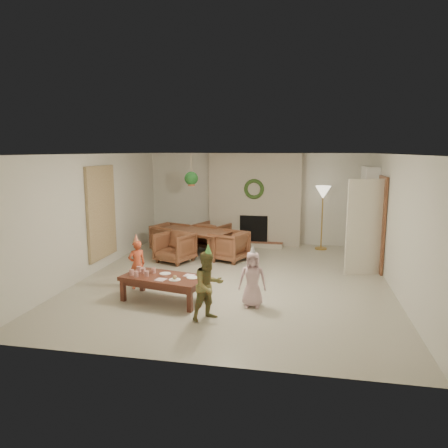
% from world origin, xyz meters
% --- Properties ---
extents(floor, '(7.00, 7.00, 0.00)m').
position_xyz_m(floor, '(0.00, 0.00, 0.00)').
color(floor, '#B7B29E').
rests_on(floor, ground).
extents(ceiling, '(7.00, 7.00, 0.00)m').
position_xyz_m(ceiling, '(0.00, 0.00, 2.50)').
color(ceiling, white).
rests_on(ceiling, wall_back).
extents(wall_back, '(7.00, 0.00, 7.00)m').
position_xyz_m(wall_back, '(0.00, 3.50, 1.25)').
color(wall_back, silver).
rests_on(wall_back, floor).
extents(wall_front, '(7.00, 0.00, 7.00)m').
position_xyz_m(wall_front, '(0.00, -3.50, 1.25)').
color(wall_front, silver).
rests_on(wall_front, floor).
extents(wall_left, '(0.00, 7.00, 7.00)m').
position_xyz_m(wall_left, '(-3.00, 0.00, 1.25)').
color(wall_left, silver).
rests_on(wall_left, floor).
extents(wall_right, '(0.00, 7.00, 7.00)m').
position_xyz_m(wall_right, '(3.00, 0.00, 1.25)').
color(wall_right, silver).
rests_on(wall_right, floor).
extents(fireplace_mass, '(2.50, 0.40, 2.50)m').
position_xyz_m(fireplace_mass, '(0.00, 3.30, 1.25)').
color(fireplace_mass, '#5D2B18').
rests_on(fireplace_mass, floor).
extents(fireplace_hearth, '(1.60, 0.30, 0.12)m').
position_xyz_m(fireplace_hearth, '(0.00, 2.95, 0.06)').
color(fireplace_hearth, brown).
rests_on(fireplace_hearth, floor).
extents(fireplace_firebox, '(0.75, 0.12, 0.75)m').
position_xyz_m(fireplace_firebox, '(0.00, 3.12, 0.45)').
color(fireplace_firebox, black).
rests_on(fireplace_firebox, floor).
extents(fireplace_wreath, '(0.54, 0.10, 0.54)m').
position_xyz_m(fireplace_wreath, '(0.00, 3.07, 1.55)').
color(fireplace_wreath, '#254219').
rests_on(fireplace_wreath, fireplace_mass).
extents(floor_lamp_base, '(0.31, 0.31, 0.03)m').
position_xyz_m(floor_lamp_base, '(1.80, 3.00, 0.02)').
color(floor_lamp_base, gold).
rests_on(floor_lamp_base, floor).
extents(floor_lamp_post, '(0.03, 0.03, 1.50)m').
position_xyz_m(floor_lamp_post, '(1.80, 3.00, 0.78)').
color(floor_lamp_post, gold).
rests_on(floor_lamp_post, floor).
extents(floor_lamp_shade, '(0.40, 0.40, 0.33)m').
position_xyz_m(floor_lamp_shade, '(1.80, 3.00, 1.50)').
color(floor_lamp_shade, beige).
rests_on(floor_lamp_shade, floor_lamp_post).
extents(bookshelf_carcass, '(0.30, 1.00, 2.20)m').
position_xyz_m(bookshelf_carcass, '(2.84, 2.30, 1.10)').
color(bookshelf_carcass, white).
rests_on(bookshelf_carcass, floor).
extents(bookshelf_shelf_a, '(0.30, 0.92, 0.03)m').
position_xyz_m(bookshelf_shelf_a, '(2.82, 2.30, 0.45)').
color(bookshelf_shelf_a, white).
rests_on(bookshelf_shelf_a, bookshelf_carcass).
extents(bookshelf_shelf_b, '(0.30, 0.92, 0.03)m').
position_xyz_m(bookshelf_shelf_b, '(2.82, 2.30, 0.85)').
color(bookshelf_shelf_b, white).
rests_on(bookshelf_shelf_b, bookshelf_carcass).
extents(bookshelf_shelf_c, '(0.30, 0.92, 0.03)m').
position_xyz_m(bookshelf_shelf_c, '(2.82, 2.30, 1.25)').
color(bookshelf_shelf_c, white).
rests_on(bookshelf_shelf_c, bookshelf_carcass).
extents(bookshelf_shelf_d, '(0.30, 0.92, 0.03)m').
position_xyz_m(bookshelf_shelf_d, '(2.82, 2.30, 1.65)').
color(bookshelf_shelf_d, white).
rests_on(bookshelf_shelf_d, bookshelf_carcass).
extents(books_row_lower, '(0.20, 0.40, 0.24)m').
position_xyz_m(books_row_lower, '(2.80, 2.15, 0.59)').
color(books_row_lower, '#A3211E').
rests_on(books_row_lower, bookshelf_shelf_a).
extents(books_row_mid, '(0.20, 0.44, 0.24)m').
position_xyz_m(books_row_mid, '(2.80, 2.35, 0.99)').
color(books_row_mid, navy).
rests_on(books_row_mid, bookshelf_shelf_b).
extents(books_row_upper, '(0.20, 0.36, 0.22)m').
position_xyz_m(books_row_upper, '(2.80, 2.20, 1.38)').
color(books_row_upper, '#A79D23').
rests_on(books_row_upper, bookshelf_shelf_c).
extents(door_frame, '(0.05, 0.86, 2.04)m').
position_xyz_m(door_frame, '(2.96, 1.20, 1.02)').
color(door_frame, brown).
rests_on(door_frame, floor).
extents(door_leaf, '(0.77, 0.32, 2.00)m').
position_xyz_m(door_leaf, '(2.58, 0.82, 1.00)').
color(door_leaf, beige).
rests_on(door_leaf, floor).
extents(curtain_panel, '(0.06, 1.20, 2.00)m').
position_xyz_m(curtain_panel, '(-2.96, 0.20, 1.25)').
color(curtain_panel, '#C1B388').
rests_on(curtain_panel, wall_left).
extents(dining_table, '(2.05, 1.59, 0.63)m').
position_xyz_m(dining_table, '(-1.30, 1.76, 0.32)').
color(dining_table, brown).
rests_on(dining_table, floor).
extents(dining_chair_near, '(0.98, 0.99, 0.70)m').
position_xyz_m(dining_chair_near, '(-1.59, 1.02, 0.35)').
color(dining_chair_near, brown).
rests_on(dining_chair_near, floor).
extents(dining_chair_far, '(0.98, 0.99, 0.70)m').
position_xyz_m(dining_chair_far, '(-1.01, 2.50, 0.35)').
color(dining_chair_far, brown).
rests_on(dining_chair_far, floor).
extents(dining_chair_left, '(0.99, 0.98, 0.70)m').
position_xyz_m(dining_chair_left, '(-2.04, 2.05, 0.35)').
color(dining_chair_left, brown).
rests_on(dining_chair_left, floor).
extents(dining_chair_right, '(0.99, 0.98, 0.70)m').
position_xyz_m(dining_chair_right, '(-0.38, 1.40, 0.35)').
color(dining_chair_right, brown).
rests_on(dining_chair_right, floor).
extents(hanging_plant_cord, '(0.01, 0.01, 0.70)m').
position_xyz_m(hanging_plant_cord, '(-1.30, 1.50, 2.15)').
color(hanging_plant_cord, tan).
rests_on(hanging_plant_cord, ceiling).
extents(hanging_plant_pot, '(0.16, 0.16, 0.12)m').
position_xyz_m(hanging_plant_pot, '(-1.30, 1.50, 1.80)').
color(hanging_plant_pot, '#985131').
rests_on(hanging_plant_pot, hanging_plant_cord).
extents(hanging_plant_foliage, '(0.32, 0.32, 0.32)m').
position_xyz_m(hanging_plant_foliage, '(-1.30, 1.50, 1.92)').
color(hanging_plant_foliage, '#16441A').
rests_on(hanging_plant_foliage, hanging_plant_pot).
extents(coffee_table_top, '(1.54, 0.99, 0.07)m').
position_xyz_m(coffee_table_top, '(-0.99, -1.47, 0.41)').
color(coffee_table_top, '#5C2C1E').
rests_on(coffee_table_top, floor).
extents(coffee_table_apron, '(1.41, 0.86, 0.09)m').
position_xyz_m(coffee_table_apron, '(-0.99, -1.47, 0.33)').
color(coffee_table_apron, '#5C2C1E').
rests_on(coffee_table_apron, floor).
extents(coffee_leg_fl, '(0.09, 0.09, 0.37)m').
position_xyz_m(coffee_leg_fl, '(-1.68, -1.62, 0.19)').
color(coffee_leg_fl, '#5C2C1E').
rests_on(coffee_leg_fl, floor).
extents(coffee_leg_fr, '(0.09, 0.09, 0.37)m').
position_xyz_m(coffee_leg_fr, '(-0.42, -1.89, 0.19)').
color(coffee_leg_fr, '#5C2C1E').
rests_on(coffee_leg_fr, floor).
extents(coffee_leg_bl, '(0.09, 0.09, 0.37)m').
position_xyz_m(coffee_leg_bl, '(-1.56, -1.05, 0.19)').
color(coffee_leg_bl, '#5C2C1E').
rests_on(coffee_leg_bl, floor).
extents(coffee_leg_br, '(0.09, 0.09, 0.37)m').
position_xyz_m(coffee_leg_br, '(-0.30, -1.32, 0.19)').
color(coffee_leg_br, '#5C2C1E').
rests_on(coffee_leg_br, floor).
extents(cup_a, '(0.09, 0.09, 0.10)m').
position_xyz_m(cup_a, '(-1.56, -1.52, 0.49)').
color(cup_a, silver).
rests_on(cup_a, coffee_table_top).
extents(cup_b, '(0.09, 0.09, 0.10)m').
position_xyz_m(cup_b, '(-1.51, -1.31, 0.49)').
color(cup_b, silver).
rests_on(cup_b, coffee_table_top).
extents(cup_c, '(0.09, 0.09, 0.10)m').
position_xyz_m(cup_c, '(-1.44, -1.60, 0.49)').
color(cup_c, silver).
rests_on(cup_c, coffee_table_top).
extents(cup_d, '(0.09, 0.09, 0.10)m').
position_xyz_m(cup_d, '(-1.40, -1.39, 0.49)').
color(cup_d, silver).
rests_on(cup_d, coffee_table_top).
extents(cup_e, '(0.09, 0.09, 0.10)m').
position_xyz_m(cup_e, '(-1.27, -1.55, 0.49)').
color(cup_e, silver).
rests_on(cup_e, coffee_table_top).
extents(cup_f, '(0.09, 0.09, 0.10)m').
position_xyz_m(cup_f, '(-1.23, -1.33, 0.49)').
color(cup_f, silver).
rests_on(cup_f, coffee_table_top).
extents(plate_a, '(0.23, 0.23, 0.01)m').
position_xyz_m(plate_a, '(-1.02, -1.33, 0.44)').
color(plate_a, white).
rests_on(plate_a, coffee_table_top).
extents(plate_b, '(0.23, 0.23, 0.01)m').
position_xyz_m(plate_b, '(-0.74, -1.64, 0.44)').
color(plate_b, white).
rests_on(plate_b, coffee_table_top).
extents(plate_c, '(0.23, 0.23, 0.01)m').
position_xyz_m(plate_c, '(-0.48, -1.47, 0.44)').
color(plate_c, white).
rests_on(plate_c, coffee_table_top).
extents(food_scoop, '(0.09, 0.09, 0.08)m').
position_xyz_m(food_scoop, '(-0.74, -1.64, 0.49)').
color(food_scoop, tan).
rests_on(food_scoop, plate_b).
extents(napkin_left, '(0.19, 0.19, 0.01)m').
position_xyz_m(napkin_left, '(-0.98, -1.68, 0.44)').
color(napkin_left, '#E7AAC1').
rests_on(napkin_left, coffee_table_top).
extents(napkin_right, '(0.19, 0.19, 0.01)m').
position_xyz_m(napkin_right, '(-0.57, -1.36, 0.44)').
color(napkin_right, '#E7AAC1').
rests_on(napkin_right, coffee_table_top).
extents(child_red, '(0.39, 0.39, 0.92)m').
position_xyz_m(child_red, '(-1.71, -0.93, 0.46)').
color(child_red, '#C54A2A').
rests_on(child_red, floor).
extents(party_hat_red, '(0.17, 0.17, 0.17)m').
position_xyz_m(party_hat_red, '(-1.71, -0.93, 0.96)').
color(party_hat_red, gold).
rests_on(party_hat_red, child_red).
extents(child_plaid, '(0.65, 0.65, 1.07)m').
position_xyz_m(child_plaid, '(-0.05, -2.12, 0.53)').
color(child_plaid, '#9A582A').
rests_on(child_plaid, floor).
extents(party_hat_plaid, '(0.17, 0.17, 0.17)m').
position_xyz_m(party_hat_plaid, '(-0.05, -2.12, 1.11)').
color(party_hat_plaid, '#5EC153').
rests_on(party_hat_plaid, child_plaid).
extents(child_pink, '(0.47, 0.32, 0.93)m').
position_xyz_m(child_pink, '(0.54, -1.45, 0.47)').
color(child_pink, beige).
rests_on(child_pink, floor).
extents(party_hat_pink, '(0.14, 0.14, 0.17)m').
position_xyz_m(party_hat_pink, '(0.54, -1.45, 0.97)').
color(party_hat_pink, '#B6B7BD').
rests_on(party_hat_pink, child_pink).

